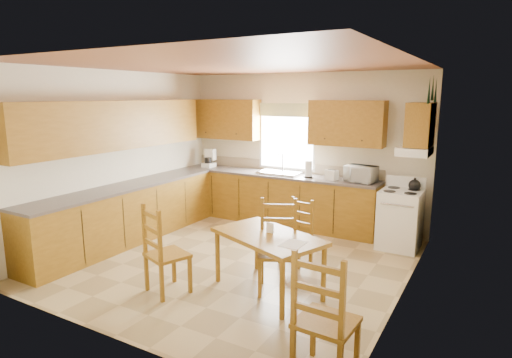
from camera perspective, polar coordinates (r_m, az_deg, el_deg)
The scene contains 35 objects.
floor at distance 6.18m, azimuth -2.63°, elevation -10.86°, with size 4.50×4.50×0.00m, color tan.
ceiling at distance 5.75m, azimuth -2.88°, elevation 14.98°, with size 4.50×4.50×0.00m, color brown.
wall_left at distance 7.26m, azimuth -17.93°, elevation 2.97°, with size 4.50×4.50×0.00m, color beige.
wall_right at distance 5.00m, azimuth 19.58°, elevation -0.63°, with size 4.50×4.50×0.00m, color beige.
wall_back at distance 7.79m, azimuth 6.18°, elevation 3.96°, with size 4.50×4.50×0.00m, color beige.
wall_front at distance 4.14m, azimuth -19.74°, elevation -3.01°, with size 4.50×4.50×0.00m, color beige.
lower_cab_back at distance 7.84m, azimuth 2.65°, elevation -2.70°, with size 3.75×0.60×0.88m, color brown.
lower_cab_left at distance 7.13m, azimuth -16.75°, elevation -4.60°, with size 0.60×3.60×0.88m, color brown.
counter_back at distance 7.74m, azimuth 2.68°, elevation 0.60°, with size 3.75×0.63×0.04m, color #524945.
counter_left at distance 7.02m, azimuth -16.96°, elevation -0.98°, with size 0.63×3.60×0.04m, color #524945.
backsplash at distance 7.98m, azimuth 3.64°, elevation 1.71°, with size 3.75×0.01×0.18m, color gray.
upper_cab_back_left at distance 8.34m, azimuth -4.09°, elevation 7.95°, with size 1.41×0.33×0.75m, color brown.
upper_cab_back_right at distance 7.28m, azimuth 12.02°, elevation 7.28°, with size 1.25×0.33×0.75m, color brown.
upper_cab_left at distance 6.99m, azimuth -18.17°, elevation 6.82°, with size 0.33×3.60×0.75m, color brown.
upper_cab_stove at distance 6.57m, azimuth 21.06°, elevation 6.79°, with size 0.33×0.62×0.62m, color brown.
range_hood at distance 6.62m, azimuth 20.40°, elevation 3.55°, with size 0.44×0.62×0.12m, color silver.
window_frame at distance 7.86m, azimuth 4.11°, elevation 5.53°, with size 1.13×0.02×1.18m, color silver.
window_pane at distance 7.86m, azimuth 4.10°, elevation 5.53°, with size 1.05×0.01×1.10m, color white.
window_valance at distance 7.80m, azimuth 4.07°, elevation 9.17°, with size 1.19×0.01×0.24m, color #5A783C.
sink_basin at distance 7.70m, azimuth 3.18°, elevation 0.84°, with size 0.75×0.45×0.04m, color silver.
pine_decal_a at distance 6.23m, azimuth 22.10°, elevation 10.95°, with size 0.22×0.22×0.36m, color #11331C.
pine_decal_b at distance 6.54m, azimuth 22.52°, elevation 11.24°, with size 0.22×0.22×0.36m, color #11331C.
pine_decal_c at distance 6.86m, azimuth 22.86°, elevation 10.84°, with size 0.22×0.22×0.36m, color #11331C.
stove at distance 6.91m, azimuth 18.65°, elevation -5.20°, with size 0.59×0.61×0.88m, color silver.
coffeemaker at distance 8.46m, azimuth -6.33°, elevation 2.77°, with size 0.20×0.24×0.35m, color silver.
paper_towel at distance 7.40m, azimuth 7.01°, elevation 1.33°, with size 0.12×0.12×0.29m, color white.
toaster at distance 7.24m, azimuth 10.07°, elevation 0.53°, with size 0.20×0.13×0.17m, color silver.
microwave at distance 7.16m, azimuth 13.80°, elevation 0.67°, with size 0.44×0.32×0.27m, color silver.
dining_table at distance 5.18m, azimuth 1.60°, elevation -11.11°, with size 1.32×0.75×0.71m, color brown.
chair_near_left at distance 5.20m, azimuth -11.77°, elevation -9.14°, with size 0.45×0.43×1.07m, color brown.
chair_near_right at distance 3.71m, azimuth 9.40°, elevation -17.30°, with size 0.47×0.45×1.11m, color brown.
chair_far_left at distance 5.99m, azimuth 5.32°, elevation -7.09°, with size 0.38×0.36×0.89m, color brown.
chair_far_right at distance 5.11m, azimuth 2.92°, elevation -9.13°, with size 0.46×0.44×1.09m, color brown.
table_paper at distance 4.76m, azimuth 5.00°, elevation -8.62°, with size 0.22×0.30×0.00m, color white.
table_card at distance 5.10m, azimuth 1.87°, elevation -6.52°, with size 0.09×0.02×0.12m, color white.
Camera 1 is at (3.08, -4.83, 2.31)m, focal length 30.00 mm.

